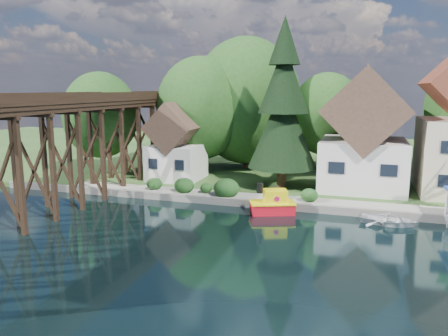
{
  "coord_description": "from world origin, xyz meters",
  "views": [
    {
      "loc": [
        6.79,
        -25.75,
        9.64
      ],
      "look_at": [
        -3.26,
        6.0,
        3.54
      ],
      "focal_mm": 35.0,
      "sensor_mm": 36.0,
      "label": 1
    }
  ],
  "objects": [
    {
      "name": "boat_white_a",
      "position": [
        8.96,
        6.55,
        0.41
      ],
      "size": [
        4.34,
        3.41,
        0.82
      ],
      "primitive_type": "imported",
      "rotation": [
        0.0,
        0.0,
        1.41
      ],
      "color": "silver",
      "rests_on": "ground"
    },
    {
      "name": "ground",
      "position": [
        0.0,
        0.0,
        0.0
      ],
      "size": [
        140.0,
        140.0,
        0.0
      ],
      "primitive_type": "plane",
      "color": "black",
      "rests_on": "ground"
    },
    {
      "name": "tugboat",
      "position": [
        0.49,
        6.82,
        0.74
      ],
      "size": [
        3.87,
        2.99,
        2.49
      ],
      "color": "red",
      "rests_on": "ground"
    },
    {
      "name": "promenade",
      "position": [
        6.0,
        9.3,
        0.53
      ],
      "size": [
        50.0,
        2.6,
        0.06
      ],
      "primitive_type": "cube",
      "color": "gray",
      "rests_on": "bank"
    },
    {
      "name": "conifer",
      "position": [
        -0.13,
        13.98,
        7.95
      ],
      "size": [
        6.29,
        6.29,
        15.48
      ],
      "color": "#382314",
      "rests_on": "bank"
    },
    {
      "name": "trestle_bridge",
      "position": [
        -16.0,
        5.17,
        5.35
      ],
      "size": [
        4.12,
        44.18,
        9.3
      ],
      "color": "black",
      "rests_on": "ground"
    },
    {
      "name": "house_left",
      "position": [
        7.0,
        16.0,
        5.14
      ],
      "size": [
        7.64,
        8.64,
        11.02
      ],
      "color": "silver",
      "rests_on": "bank"
    },
    {
      "name": "bank",
      "position": [
        0.0,
        34.0,
        0.25
      ],
      "size": [
        140.0,
        52.0,
        0.5
      ],
      "primitive_type": "cube",
      "color": "#29481C",
      "rests_on": "ground"
    },
    {
      "name": "shrubs",
      "position": [
        -4.6,
        9.26,
        1.23
      ],
      "size": [
        15.76,
        2.47,
        1.7
      ],
      "color": "#1A4318",
      "rests_on": "bank"
    },
    {
      "name": "shed",
      "position": [
        -11.0,
        14.5,
        3.83
      ],
      "size": [
        5.09,
        5.4,
        7.85
      ],
      "color": "silver",
      "rests_on": "bank"
    },
    {
      "name": "bg_trees",
      "position": [
        1.0,
        21.25,
        7.29
      ],
      "size": [
        49.9,
        13.3,
        10.57
      ],
      "color": "#382314",
      "rests_on": "bank"
    },
    {
      "name": "seawall",
      "position": [
        4.0,
        8.0,
        0.31
      ],
      "size": [
        60.0,
        0.4,
        0.62
      ],
      "primitive_type": "cube",
      "color": "slate",
      "rests_on": "ground"
    }
  ]
}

